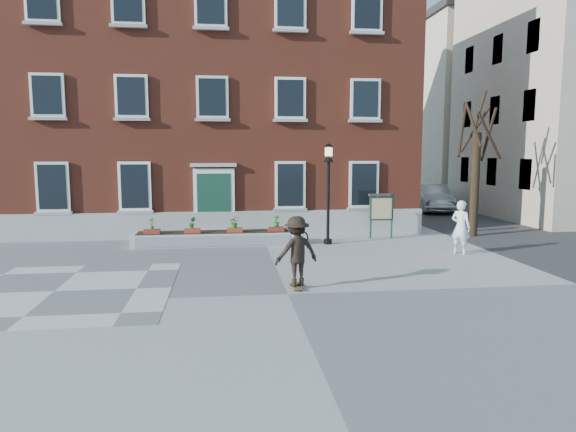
{
  "coord_description": "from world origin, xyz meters",
  "views": [
    {
      "loc": [
        -1.56,
        -12.62,
        3.63
      ],
      "look_at": [
        0.5,
        4.0,
        1.5
      ],
      "focal_mm": 32.0,
      "sensor_mm": 36.0,
      "label": 1
    }
  ],
  "objects": [
    {
      "name": "bystander",
      "position": [
        6.71,
        4.41,
        0.95
      ],
      "size": [
        0.79,
        0.83,
        1.91
      ],
      "primitive_type": "imported",
      "rotation": [
        0.0,
        0.0,
        2.25
      ],
      "color": "white",
      "rests_on": "ground"
    },
    {
      "name": "skateboarder",
      "position": [
        0.3,
        0.55,
        1.0
      ],
      "size": [
        1.35,
        1.02,
        1.93
      ],
      "color": "brown",
      "rests_on": "ground"
    },
    {
      "name": "ground",
      "position": [
        0.0,
        0.0,
        0.0
      ],
      "size": [
        100.0,
        100.0,
        0.0
      ],
      "primitive_type": "plane",
      "color": "gray",
      "rests_on": "ground"
    },
    {
      "name": "side_street",
      "position": [
        17.99,
        19.78,
        7.02
      ],
      "size": [
        15.2,
        36.0,
        14.5
      ],
      "color": "#353537",
      "rests_on": "ground"
    },
    {
      "name": "checker_patch",
      "position": [
        -6.0,
        1.0,
        0.01
      ],
      "size": [
        6.0,
        6.0,
        0.01
      ],
      "primitive_type": "cube",
      "color": "#5F5F61",
      "rests_on": "ground"
    },
    {
      "name": "planter_assembly",
      "position": [
        -1.99,
        7.18,
        0.31
      ],
      "size": [
        6.2,
        1.12,
        1.15
      ],
      "color": "silver",
      "rests_on": "ground"
    },
    {
      "name": "bicycle",
      "position": [
        0.91,
        7.18,
        0.43
      ],
      "size": [
        1.72,
        1.16,
        0.86
      ],
      "primitive_type": "imported",
      "rotation": [
        0.0,
        0.0,
        1.17
      ],
      "color": "black",
      "rests_on": "ground"
    },
    {
      "name": "lamp_post",
      "position": [
        2.43,
        6.88,
        2.54
      ],
      "size": [
        0.4,
        0.4,
        3.93
      ],
      "color": "black",
      "rests_on": "ground"
    },
    {
      "name": "notice_board",
      "position": [
        4.91,
        7.93,
        1.26
      ],
      "size": [
        1.1,
        0.16,
        1.87
      ],
      "color": "#172E20",
      "rests_on": "ground"
    },
    {
      "name": "parked_car",
      "position": [
        10.9,
        17.01,
        0.81
      ],
      "size": [
        2.55,
        5.15,
        1.62
      ],
      "primitive_type": "imported",
      "rotation": [
        0.0,
        0.0,
        -0.18
      ],
      "color": "#A6A9AB",
      "rests_on": "ground"
    },
    {
      "name": "bare_tree",
      "position": [
        9.01,
        8.01,
        2.79
      ],
      "size": [
        1.83,
        1.83,
        6.16
      ],
      "color": "#2E2114",
      "rests_on": "ground"
    },
    {
      "name": "brick_building",
      "position": [
        -2.0,
        13.98,
        6.3
      ],
      "size": [
        18.4,
        10.85,
        12.6
      ],
      "color": "brown",
      "rests_on": "ground"
    }
  ]
}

